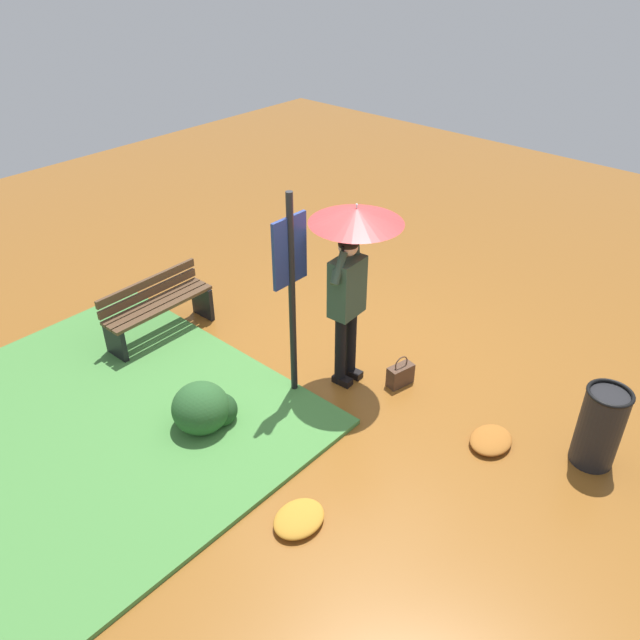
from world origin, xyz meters
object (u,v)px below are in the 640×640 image
at_px(person_with_umbrella, 352,251).
at_px(park_bench, 157,307).
at_px(handbag, 400,375).
at_px(trash_bin, 600,427).
at_px(info_sign_post, 291,275).

bearing_deg(person_with_umbrella, park_bench, 112.59).
relative_size(handbag, trash_bin, 0.44).
height_order(person_with_umbrella, trash_bin, person_with_umbrella).
relative_size(info_sign_post, trash_bin, 2.76).
relative_size(person_with_umbrella, trash_bin, 2.45).
distance_m(info_sign_post, trash_bin, 3.22).
xyz_separation_m(park_bench, trash_bin, (1.44, -4.81, 0.02)).
distance_m(info_sign_post, park_bench, 2.25).
height_order(info_sign_post, handbag, info_sign_post).
height_order(person_with_umbrella, handbag, person_with_umbrella).
bearing_deg(trash_bin, info_sign_post, 111.71).
bearing_deg(handbag, trash_bin, -82.67).
bearing_deg(trash_bin, park_bench, 106.64).
distance_m(handbag, park_bench, 3.02).
distance_m(park_bench, trash_bin, 5.02).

